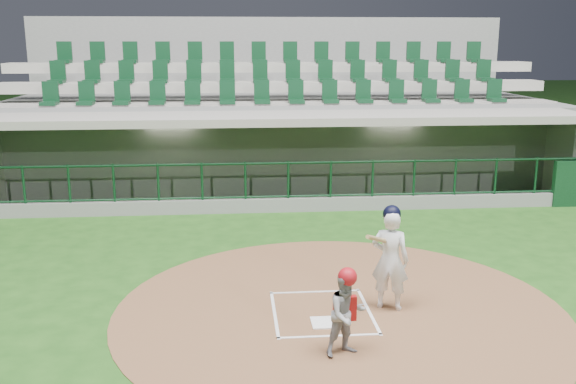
% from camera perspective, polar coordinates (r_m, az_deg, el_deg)
% --- Properties ---
extents(ground, '(120.00, 120.00, 0.00)m').
position_cam_1_polar(ground, '(10.62, 2.80, -10.05)').
color(ground, '#1B4614').
rests_on(ground, ground).
extents(dirt_circle, '(7.20, 7.20, 0.01)m').
position_cam_1_polar(dirt_circle, '(10.48, 4.61, -10.37)').
color(dirt_circle, brown).
rests_on(dirt_circle, ground).
extents(home_plate, '(0.43, 0.43, 0.02)m').
position_cam_1_polar(home_plate, '(9.97, 3.35, -11.51)').
color(home_plate, white).
rests_on(home_plate, dirt_circle).
extents(batter_box_chalk, '(1.55, 1.80, 0.01)m').
position_cam_1_polar(batter_box_chalk, '(10.34, 3.03, -10.62)').
color(batter_box_chalk, white).
rests_on(batter_box_chalk, ground).
extents(dugout_structure, '(16.40, 3.70, 3.00)m').
position_cam_1_polar(dugout_structure, '(17.83, -0.49, 2.78)').
color(dugout_structure, slate).
rests_on(dugout_structure, ground).
extents(seating_deck, '(17.00, 6.72, 5.15)m').
position_cam_1_polar(seating_deck, '(20.80, -1.15, 5.57)').
color(seating_deck, slate).
rests_on(seating_deck, ground).
extents(batter, '(0.89, 0.94, 1.71)m').
position_cam_1_polar(batter, '(10.30, 9.06, -5.75)').
color(batter, white).
rests_on(batter, dirt_circle).
extents(catcher, '(0.69, 0.62, 1.25)m').
position_cam_1_polar(catcher, '(8.85, 5.23, -10.57)').
color(catcher, '#939399').
rests_on(catcher, dirt_circle).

